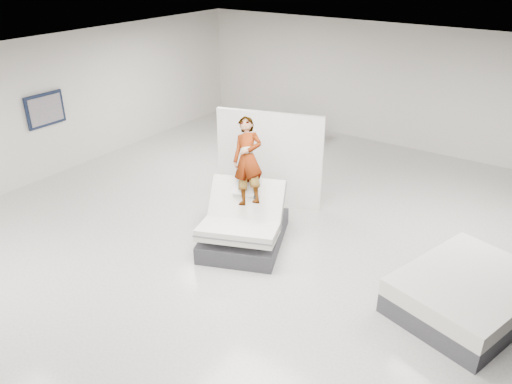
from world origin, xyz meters
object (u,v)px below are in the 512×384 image
divider_panel (269,159)px  wall_poster (45,110)px  person (248,177)px  remote (256,196)px  flat_bed_right_far (468,294)px  hero_bed (244,226)px  flat_bed_left_far (285,134)px

divider_panel → wall_poster: divider_panel is taller
person → remote: (0.33, -0.24, -0.18)m
remote → flat_bed_right_far: (3.63, 0.27, -0.72)m
wall_poster → remote: bearing=0.7°
person → wall_poster: (-5.40, -0.31, 0.41)m
hero_bed → flat_bed_right_far: (3.84, 0.35, -0.06)m
divider_panel → flat_bed_right_far: divider_panel is taller
wall_poster → flat_bed_right_far: bearing=2.1°
hero_bed → divider_panel: bearing=107.5°
divider_panel → wall_poster: 5.30m
remote → divider_panel: (-0.72, 1.54, -0.01)m
hero_bed → flat_bed_left_far: bearing=113.4°
person → divider_panel: bearing=84.5°
hero_bed → wall_poster: (-5.53, 0.01, 1.24)m
person → flat_bed_right_far: (3.96, 0.03, -0.90)m
wall_poster → person: bearing=3.3°
person → wall_poster: size_ratio=1.68×
remote → flat_bed_right_far: size_ratio=0.06×
remote → wall_poster: size_ratio=0.15×
remote → divider_panel: size_ratio=0.06×
hero_bed → person: size_ratio=1.36×
hero_bed → flat_bed_left_far: 5.46m
flat_bed_left_far → person: bearing=-66.5°
hero_bed → flat_bed_left_far: (-2.17, 5.00, -0.12)m
flat_bed_right_far → wall_poster: (-9.36, -0.34, 1.31)m
person → flat_bed_left_far: bearing=91.7°
divider_panel → flat_bed_right_far: bearing=-33.7°
hero_bed → remote: hero_bed is taller
remote → flat_bed_right_far: remote is taller
flat_bed_right_far → wall_poster: bearing=-177.9°
hero_bed → wall_poster: 5.66m
person → flat_bed_right_far: size_ratio=0.63×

